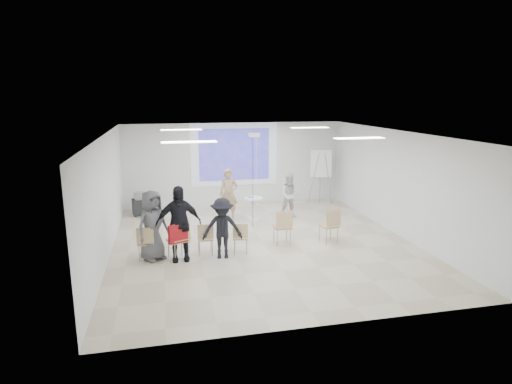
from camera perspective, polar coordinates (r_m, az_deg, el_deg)
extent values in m
cube|color=beige|center=(11.90, 0.84, -6.95)|extent=(8.00, 9.00, 0.10)
cube|color=white|center=(11.24, 0.89, 8.10)|extent=(8.00, 9.00, 0.10)
cube|color=silver|center=(15.86, -2.93, 3.80)|extent=(8.00, 0.10, 3.00)
cube|color=silver|center=(11.27, -19.61, -0.61)|extent=(0.10, 9.00, 3.00)
cube|color=silver|center=(12.99, 18.53, 1.16)|extent=(0.10, 9.00, 3.00)
cube|color=silver|center=(15.74, -2.90, 5.02)|extent=(3.20, 0.01, 2.30)
cube|color=#3834B2|center=(15.73, -2.89, 5.01)|extent=(2.60, 0.01, 1.90)
cylinder|color=white|center=(14.06, -0.34, -3.51)|extent=(0.54, 0.54, 0.05)
cylinder|color=white|center=(13.98, -0.34, -2.23)|extent=(0.15, 0.15, 0.65)
cylinder|color=white|center=(13.89, -0.34, -0.84)|extent=(0.74, 0.74, 0.04)
cube|color=white|center=(13.88, -0.11, -0.75)|extent=(0.24, 0.22, 0.01)
cube|color=teal|center=(13.90, -0.75, -0.69)|extent=(0.19, 0.23, 0.01)
imported|color=tan|center=(13.89, -3.66, 0.16)|extent=(0.78, 0.62, 1.88)
imported|color=silver|center=(14.13, 4.62, -0.15)|extent=(0.87, 0.73, 1.64)
cube|color=silver|center=(14.10, -3.11, 1.60)|extent=(0.06, 0.11, 0.04)
cube|color=white|center=(14.25, 3.65, 1.16)|extent=(0.05, 0.12, 0.04)
cube|color=tan|center=(10.89, -14.40, -6.55)|extent=(0.44, 0.44, 0.04)
cube|color=tan|center=(10.63, -14.59, -5.66)|extent=(0.41, 0.12, 0.39)
cylinder|color=gray|center=(10.83, -15.30, -7.96)|extent=(0.02, 0.02, 0.42)
cylinder|color=gray|center=(10.79, -13.56, -7.94)|extent=(0.02, 0.02, 0.42)
cylinder|color=#94979C|center=(11.14, -15.08, -7.37)|extent=(0.02, 0.02, 0.42)
cylinder|color=#96999F|center=(11.10, -13.39, -7.34)|extent=(0.02, 0.02, 0.42)
cube|color=tan|center=(10.76, -10.35, -6.34)|extent=(0.59, 0.59, 0.04)
cube|color=tan|center=(10.50, -9.89, -5.29)|extent=(0.44, 0.27, 0.43)
cylinder|color=gray|center=(10.62, -10.74, -8.03)|extent=(0.03, 0.03, 0.47)
cylinder|color=gray|center=(10.76, -9.00, -7.66)|extent=(0.03, 0.03, 0.47)
cylinder|color=gray|center=(10.92, -11.58, -7.47)|extent=(0.03, 0.03, 0.47)
cylinder|color=#95989D|center=(11.07, -9.88, -7.12)|extent=(0.03, 0.03, 0.47)
cube|color=tan|center=(10.97, -6.80, -6.17)|extent=(0.40, 0.40, 0.04)
cube|color=tan|center=(10.72, -6.74, -5.30)|extent=(0.39, 0.08, 0.37)
cylinder|color=gray|center=(10.89, -7.53, -7.54)|extent=(0.02, 0.02, 0.41)
cylinder|color=gray|center=(10.91, -5.86, -7.45)|extent=(0.02, 0.02, 0.41)
cylinder|color=gray|center=(11.18, -7.65, -6.99)|extent=(0.02, 0.02, 0.41)
cylinder|color=gray|center=(11.21, -6.03, -6.90)|extent=(0.02, 0.02, 0.41)
cube|color=tan|center=(11.02, -2.05, -6.07)|extent=(0.45, 0.45, 0.04)
cube|color=tan|center=(10.78, -2.09, -5.24)|extent=(0.39, 0.15, 0.36)
cylinder|color=#92949A|center=(10.95, -2.88, -7.36)|extent=(0.02, 0.02, 0.40)
cylinder|color=gray|center=(10.94, -1.26, -7.36)|extent=(0.02, 0.02, 0.40)
cylinder|color=gray|center=(11.24, -2.81, -6.82)|extent=(0.02, 0.02, 0.40)
cylinder|color=gray|center=(11.23, -1.23, -6.82)|extent=(0.02, 0.02, 0.40)
cube|color=tan|center=(11.64, 3.50, -4.67)|extent=(0.45, 0.45, 0.04)
cube|color=tan|center=(11.36, 3.81, -3.70)|extent=(0.45, 0.09, 0.43)
cylinder|color=#96999E|center=(11.50, 2.85, -6.16)|extent=(0.02, 0.02, 0.47)
cylinder|color=gray|center=(11.60, 4.60, -6.03)|extent=(0.02, 0.02, 0.47)
cylinder|color=gray|center=(11.83, 2.39, -5.61)|extent=(0.02, 0.02, 0.47)
cylinder|color=gray|center=(11.93, 4.09, -5.48)|extent=(0.02, 0.02, 0.47)
cube|color=tan|center=(11.93, 9.68, -4.46)|extent=(0.51, 0.51, 0.04)
cube|color=tan|center=(11.69, 10.28, -3.51)|extent=(0.45, 0.17, 0.42)
cylinder|color=gray|center=(11.77, 9.38, -5.91)|extent=(0.03, 0.03, 0.46)
cylinder|color=gray|center=(11.95, 10.82, -5.67)|extent=(0.03, 0.03, 0.46)
cylinder|color=gray|center=(12.05, 8.47, -5.43)|extent=(0.03, 0.03, 0.46)
cylinder|color=gray|center=(12.23, 9.89, -5.20)|extent=(0.03, 0.03, 0.46)
cube|color=#A7141A|center=(10.47, -10.35, -5.48)|extent=(0.48, 0.30, 0.46)
imported|color=black|center=(10.98, -6.81, -5.98)|extent=(0.31, 0.23, 0.02)
imported|color=black|center=(10.49, -10.31, -3.44)|extent=(1.26, 0.77, 2.14)
imported|color=black|center=(10.57, -4.52, -4.32)|extent=(1.19, 0.74, 1.73)
imported|color=#57565B|center=(10.70, -13.66, -3.81)|extent=(1.14, 1.08, 1.95)
cylinder|color=#96989E|center=(15.79, 7.66, 1.75)|extent=(0.30, 0.32, 1.93)
cylinder|color=gray|center=(15.84, 9.62, 1.72)|extent=(0.41, 0.14, 1.93)
cylinder|color=gray|center=(16.15, 8.52, 1.97)|extent=(0.14, 0.42, 1.92)
cube|color=white|center=(15.84, 8.67, 3.95)|extent=(0.79, 0.42, 1.08)
cube|color=#919399|center=(15.82, 8.71, 5.73)|extent=(0.77, 0.27, 0.07)
cube|color=black|center=(14.96, -15.12, -1.89)|extent=(0.59, 0.51, 0.52)
cube|color=gray|center=(14.88, -15.20, -0.49)|extent=(0.42, 0.38, 0.23)
cylinder|color=black|center=(14.85, -15.77, -3.09)|extent=(0.07, 0.07, 0.06)
cylinder|color=black|center=(14.91, -14.18, -2.93)|extent=(0.07, 0.07, 0.06)
cylinder|color=black|center=(15.16, -15.93, -2.78)|extent=(0.07, 0.07, 0.06)
cylinder|color=black|center=(15.21, -14.37, -2.64)|extent=(0.07, 0.07, 0.06)
cube|color=white|center=(12.74, -0.24, 7.61)|extent=(0.30, 0.25, 0.10)
cylinder|color=gray|center=(12.73, -0.24, 8.10)|extent=(0.04, 0.04, 0.14)
cylinder|color=black|center=(12.85, -0.42, 1.19)|extent=(0.01, 0.01, 2.77)
cylinder|color=white|center=(12.86, 0.03, 1.19)|extent=(0.01, 0.01, 2.77)
cube|color=white|center=(12.95, -9.93, 8.17)|extent=(1.20, 0.30, 0.02)
cube|color=white|center=(13.72, 7.17, 8.51)|extent=(1.20, 0.30, 0.02)
cube|color=white|center=(9.47, -8.92, 6.60)|extent=(1.20, 0.30, 0.02)
cube|color=white|center=(10.50, 13.58, 6.99)|extent=(1.20, 0.30, 0.02)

